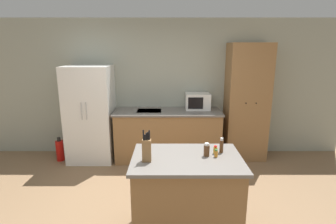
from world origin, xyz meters
The scene contains 12 objects.
wall_back centered at (0.00, 2.33, 1.30)m, with size 7.20×0.06×2.60m.
refrigerator centered at (-1.26, 1.95, 0.88)m, with size 0.81×0.73×1.76m.
back_counter centered at (0.16, 1.96, 0.47)m, with size 1.96×0.72×0.94m.
pantry_cabinet centered at (1.62, 2.04, 1.08)m, with size 0.74×0.55×2.15m.
kitchen_island centered at (0.36, -0.15, 0.47)m, with size 1.17×0.81×0.94m.
microwave centered at (0.72, 2.10, 1.09)m, with size 0.45×0.37×0.30m.
knife_block centered at (-0.05, -0.25, 1.07)m, with size 0.09×0.07×0.34m.
spice_bottle_tall_dark centered at (0.67, -0.14, 0.98)m, with size 0.04×0.04×0.08m.
spice_bottle_short_red centered at (0.58, -0.12, 1.01)m, with size 0.06×0.06×0.14m.
spice_bottle_amber_oil centered at (0.68, -0.05, 0.98)m, with size 0.04×0.04×0.09m.
spice_bottle_green_herb centered at (0.75, -0.02, 1.02)m, with size 0.04×0.04×0.17m.
fire_extinguisher centered at (-1.86, 1.85, 0.20)m, with size 0.14×0.14×0.45m.
Camera 1 is at (0.16, -2.73, 2.07)m, focal length 28.00 mm.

